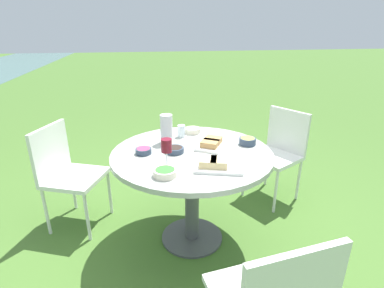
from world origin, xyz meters
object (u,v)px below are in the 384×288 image
object	(u,v)px
water_pitcher	(166,129)
wine_glass	(166,146)
chair_far_back	(66,169)
chair_near_right	(279,148)
dining_table	(192,167)

from	to	relation	value
water_pitcher	wine_glass	distance (m)	0.41
chair_far_back	chair_near_right	bearing A→B (deg)	-86.26
dining_table	chair_near_right	xyz separation A→B (m)	(0.53, -0.96, -0.13)
dining_table	chair_far_back	distance (m)	1.09
chair_far_back	wine_glass	world-z (taller)	wine_glass
dining_table	chair_near_right	world-z (taller)	chair_near_right
water_pitcher	wine_glass	size ratio (longest dim) A/B	1.25
dining_table	wine_glass	distance (m)	0.38
dining_table	water_pitcher	size ratio (longest dim) A/B	5.21
dining_table	chair_near_right	bearing A→B (deg)	-61.11
chair_near_right	wine_glass	distance (m)	1.42
water_pitcher	chair_far_back	bearing A→B (deg)	77.60
chair_far_back	wine_glass	xyz separation A→B (m)	(-0.59, -0.80, 0.38)
chair_near_right	water_pitcher	xyz separation A→B (m)	(-0.31, 1.12, 0.36)
chair_near_right	chair_far_back	distance (m)	1.96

